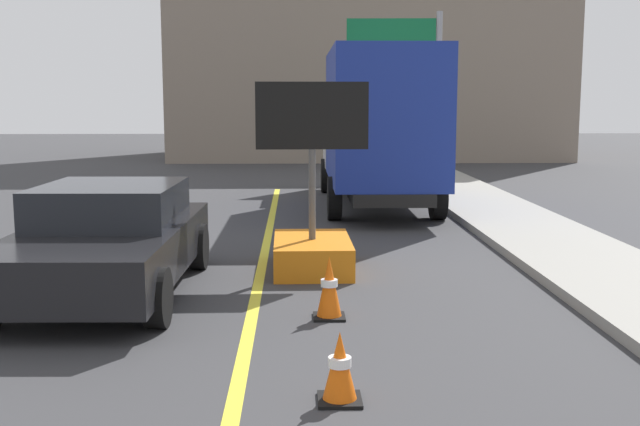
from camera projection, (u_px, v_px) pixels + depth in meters
name	position (u px, v px, depth m)	size (l,w,h in m)	color
arrow_board_trailer	(312.00, 237.00, 11.12)	(1.60, 1.81, 2.70)	orange
box_truck	(377.00, 125.00, 17.54)	(2.44, 7.51, 3.51)	black
pickup_car	(108.00, 239.00, 9.72)	(2.16, 4.48, 1.38)	black
highway_guide_sign	(412.00, 67.00, 22.51)	(2.79, 0.26, 5.00)	gray
far_building_block	(364.00, 38.00, 33.44)	(16.16, 8.44, 10.30)	gray
traffic_cone_far_lane	(340.00, 368.00, 6.24)	(0.36, 0.36, 0.59)	black
traffic_cone_curbside	(329.00, 288.00, 8.64)	(0.36, 0.36, 0.72)	black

